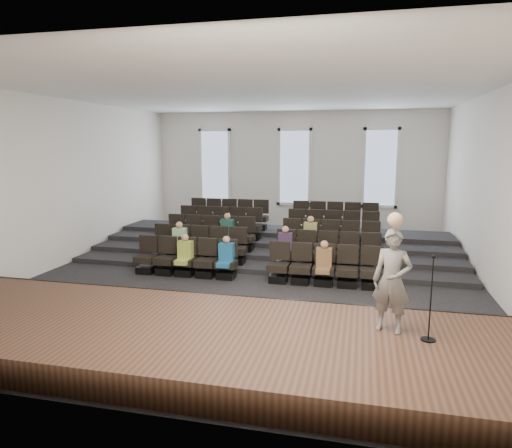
% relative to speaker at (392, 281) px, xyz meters
% --- Properties ---
extents(ground, '(14.00, 14.00, 0.00)m').
position_rel_speaker_xyz_m(ground, '(-3.37, 4.50, -1.38)').
color(ground, black).
rests_on(ground, ground).
extents(ceiling, '(12.00, 14.00, 0.02)m').
position_rel_speaker_xyz_m(ceiling, '(-3.37, 4.50, 3.63)').
color(ceiling, white).
rests_on(ceiling, ground).
extents(wall_back, '(12.00, 0.04, 5.00)m').
position_rel_speaker_xyz_m(wall_back, '(-3.37, 11.52, 1.12)').
color(wall_back, white).
rests_on(wall_back, ground).
extents(wall_front, '(12.00, 0.04, 5.00)m').
position_rel_speaker_xyz_m(wall_front, '(-3.37, -2.52, 1.12)').
color(wall_front, white).
rests_on(wall_front, ground).
extents(wall_left, '(0.04, 14.00, 5.00)m').
position_rel_speaker_xyz_m(wall_left, '(-9.39, 4.50, 1.12)').
color(wall_left, white).
rests_on(wall_left, ground).
extents(wall_right, '(0.04, 14.00, 5.00)m').
position_rel_speaker_xyz_m(wall_right, '(2.65, 4.50, 1.12)').
color(wall_right, white).
rests_on(wall_right, ground).
extents(stage, '(11.80, 3.60, 0.50)m').
position_rel_speaker_xyz_m(stage, '(-3.37, -0.60, -1.13)').
color(stage, '#503222').
rests_on(stage, ground).
extents(stage_lip, '(11.80, 0.06, 0.52)m').
position_rel_speaker_xyz_m(stage_lip, '(-3.37, 1.17, -1.13)').
color(stage_lip, black).
rests_on(stage_lip, ground).
extents(risers, '(11.80, 4.80, 0.60)m').
position_rel_speaker_xyz_m(risers, '(-3.37, 7.67, -1.19)').
color(risers, black).
rests_on(risers, ground).
extents(seating_rows, '(6.80, 4.70, 1.67)m').
position_rel_speaker_xyz_m(seating_rows, '(-3.37, 6.04, -0.70)').
color(seating_rows, black).
rests_on(seating_rows, ground).
extents(windows, '(8.44, 0.10, 3.24)m').
position_rel_speaker_xyz_m(windows, '(-3.37, 11.45, 1.32)').
color(windows, white).
rests_on(windows, wall_back).
extents(audience, '(4.85, 2.64, 1.10)m').
position_rel_speaker_xyz_m(audience, '(-3.73, 4.80, -0.57)').
color(audience, '#A1AD45').
rests_on(audience, seating_rows).
extents(speaker, '(0.73, 0.58, 1.77)m').
position_rel_speaker_xyz_m(speaker, '(0.00, 0.00, 0.00)').
color(speaker, slate).
rests_on(speaker, stage).
extents(mic_stand, '(0.24, 0.24, 1.43)m').
position_rel_speaker_xyz_m(mic_stand, '(0.59, -0.26, -0.46)').
color(mic_stand, black).
rests_on(mic_stand, stage).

